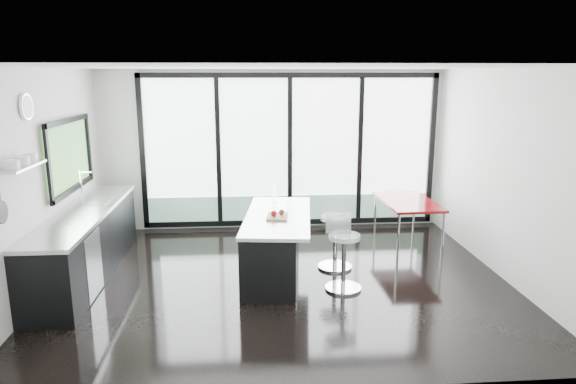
{
  "coord_description": "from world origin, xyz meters",
  "views": [
    {
      "loc": [
        -0.43,
        -6.48,
        2.72
      ],
      "look_at": [
        0.1,
        0.3,
        1.15
      ],
      "focal_mm": 32.0,
      "sensor_mm": 36.0,
      "label": 1
    }
  ],
  "objects": [
    {
      "name": "floor",
      "position": [
        0.0,
        0.0,
        0.0
      ],
      "size": [
        6.0,
        5.0,
        0.0
      ],
      "primitive_type": "cube",
      "color": "black",
      "rests_on": "ground"
    },
    {
      "name": "ceiling",
      "position": [
        0.0,
        0.0,
        2.8
      ],
      "size": [
        6.0,
        5.0,
        0.0
      ],
      "primitive_type": "cube",
      "color": "white",
      "rests_on": "wall_back"
    },
    {
      "name": "wall_back",
      "position": [
        0.27,
        2.47,
        1.27
      ],
      "size": [
        6.0,
        0.09,
        2.8
      ],
      "color": "silver",
      "rests_on": "ground"
    },
    {
      "name": "wall_front",
      "position": [
        0.0,
        -2.5,
        1.4
      ],
      "size": [
        6.0,
        0.0,
        2.8
      ],
      "primitive_type": "cube",
      "color": "silver",
      "rests_on": "ground"
    },
    {
      "name": "wall_left",
      "position": [
        -2.97,
        0.27,
        1.56
      ],
      "size": [
        0.26,
        5.0,
        2.8
      ],
      "color": "silver",
      "rests_on": "ground"
    },
    {
      "name": "wall_right",
      "position": [
        3.0,
        0.0,
        1.4
      ],
      "size": [
        0.0,
        5.0,
        2.8
      ],
      "primitive_type": "cube",
      "color": "silver",
      "rests_on": "ground"
    },
    {
      "name": "counter_cabinets",
      "position": [
        -2.67,
        0.4,
        0.46
      ],
      "size": [
        0.69,
        3.24,
        1.36
      ],
      "color": "black",
      "rests_on": "floor"
    },
    {
      "name": "island",
      "position": [
        -0.11,
        0.27,
        0.43
      ],
      "size": [
        1.1,
        2.15,
        1.1
      ],
      "color": "black",
      "rests_on": "floor"
    },
    {
      "name": "bar_stool_near",
      "position": [
        0.76,
        -0.37,
        0.37
      ],
      "size": [
        0.59,
        0.59,
        0.74
      ],
      "primitive_type": "cylinder",
      "rotation": [
        0.0,
        0.0,
        0.33
      ],
      "color": "silver",
      "rests_on": "floor"
    },
    {
      "name": "bar_stool_far",
      "position": [
        0.78,
        0.39,
        0.39
      ],
      "size": [
        0.63,
        0.63,
        0.78
      ],
      "primitive_type": "cylinder",
      "rotation": [
        0.0,
        0.0,
        -0.38
      ],
      "color": "silver",
      "rests_on": "floor"
    },
    {
      "name": "red_table",
      "position": [
        2.11,
        1.31,
        0.37
      ],
      "size": [
        0.82,
        1.4,
        0.74
      ],
      "primitive_type": "cube",
      "rotation": [
        0.0,
        0.0,
        0.02
      ],
      "color": "maroon",
      "rests_on": "floor"
    }
  ]
}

